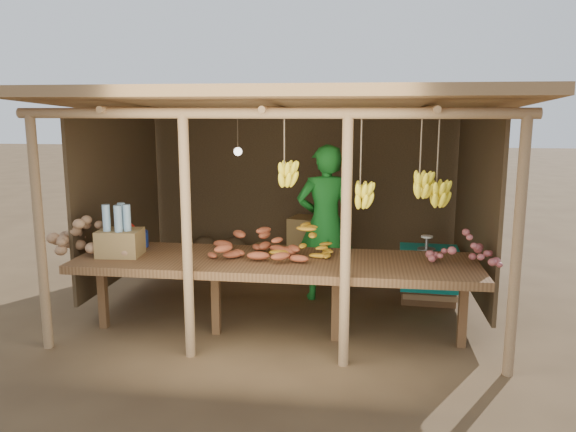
# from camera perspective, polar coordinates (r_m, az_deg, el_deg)

# --- Properties ---
(ground) EXTENTS (60.00, 60.00, 0.00)m
(ground) POSITION_cam_1_polar(r_m,az_deg,el_deg) (6.61, -0.00, -8.98)
(ground) COLOR brown
(ground) RESTS_ON ground
(stall_structure) EXTENTS (4.70, 3.50, 2.43)m
(stall_structure) POSITION_cam_1_polar(r_m,az_deg,el_deg) (6.27, 0.74, 7.89)
(stall_structure) COLOR #A27B53
(stall_structure) RESTS_ON ground
(counter) EXTENTS (3.90, 1.05, 0.80)m
(counter) POSITION_cam_1_polar(r_m,az_deg,el_deg) (5.49, -1.34, -5.00)
(counter) COLOR brown
(counter) RESTS_ON ground
(potato_heap) EXTENTS (1.25, 0.96, 0.37)m
(potato_heap) POSITION_cam_1_polar(r_m,az_deg,el_deg) (6.11, -18.82, -1.59)
(potato_heap) COLOR #A87B56
(potato_heap) RESTS_ON counter
(sweet_potato_heap) EXTENTS (0.96, 0.64, 0.35)m
(sweet_potato_heap) POSITION_cam_1_polar(r_m,az_deg,el_deg) (5.49, -3.09, -2.46)
(sweet_potato_heap) COLOR #A04829
(sweet_potato_heap) RESTS_ON counter
(onion_heap) EXTENTS (0.86, 0.68, 0.35)m
(onion_heap) POSITION_cam_1_polar(r_m,az_deg,el_deg) (5.47, 17.18, -2.98)
(onion_heap) COLOR #A95252
(onion_heap) RESTS_ON counter
(banana_pile) EXTENTS (0.56, 0.39, 0.34)m
(banana_pile) POSITION_cam_1_polar(r_m,az_deg,el_deg) (5.60, 1.68, -2.24)
(banana_pile) COLOR gold
(banana_pile) RESTS_ON counter
(tomato_basin) EXTENTS (0.45, 0.45, 0.24)m
(tomato_basin) POSITION_cam_1_polar(r_m,az_deg,el_deg) (6.18, -16.11, -2.15)
(tomato_basin) COLOR navy
(tomato_basin) RESTS_ON counter
(bottle_box) EXTENTS (0.44, 0.36, 0.52)m
(bottle_box) POSITION_cam_1_polar(r_m,az_deg,el_deg) (5.81, -16.72, -1.95)
(bottle_box) COLOR olive
(bottle_box) RESTS_ON counter
(vendor) EXTENTS (0.76, 0.59, 1.84)m
(vendor) POSITION_cam_1_polar(r_m,az_deg,el_deg) (6.61, 3.79, -0.71)
(vendor) COLOR #1A7725
(vendor) RESTS_ON ground
(tarp_crate) EXTENTS (0.71, 0.62, 0.81)m
(tarp_crate) POSITION_cam_1_polar(r_m,az_deg,el_deg) (6.87, 14.06, -5.63)
(tarp_crate) COLOR brown
(tarp_crate) RESTS_ON ground
(carton_stack) EXTENTS (1.16, 0.52, 0.83)m
(carton_stack) POSITION_cam_1_polar(r_m,az_deg,el_deg) (7.47, 0.87, -3.76)
(carton_stack) COLOR olive
(carton_stack) RESTS_ON ground
(burlap_sacks) EXTENTS (0.88, 0.46, 0.63)m
(burlap_sacks) POSITION_cam_1_polar(r_m,az_deg,el_deg) (7.78, -6.98, -3.96)
(burlap_sacks) COLOR #4A3822
(burlap_sacks) RESTS_ON ground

